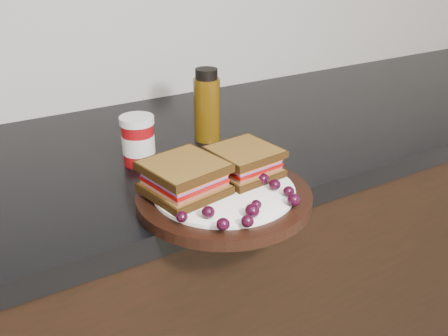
# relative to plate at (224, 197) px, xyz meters

# --- Properties ---
(countertop) EXTENTS (3.98, 0.60, 0.04)m
(countertop) POSITION_rel_plate_xyz_m (-0.18, 0.27, -0.03)
(countertop) COLOR black
(countertop) RESTS_ON base_cabinets
(plate) EXTENTS (0.28, 0.28, 0.02)m
(plate) POSITION_rel_plate_xyz_m (0.00, 0.00, 0.00)
(plate) COLOR black
(plate) RESTS_ON countertop
(sandwich_left) EXTENTS (0.13, 0.13, 0.05)m
(sandwich_left) POSITION_rel_plate_xyz_m (-0.06, 0.02, 0.04)
(sandwich_left) COLOR brown
(sandwich_left) RESTS_ON plate
(sandwich_right) EXTENTS (0.11, 0.11, 0.05)m
(sandwich_right) POSITION_rel_plate_xyz_m (0.06, 0.03, 0.04)
(sandwich_right) COLOR brown
(sandwich_right) RESTS_ON plate
(grape_0) EXTENTS (0.02, 0.02, 0.02)m
(grape_0) POSITION_rel_plate_xyz_m (-0.10, -0.06, 0.02)
(grape_0) COLOR black
(grape_0) RESTS_ON plate
(grape_1) EXTENTS (0.02, 0.02, 0.02)m
(grape_1) POSITION_rel_plate_xyz_m (-0.07, -0.06, 0.02)
(grape_1) COLOR black
(grape_1) RESTS_ON plate
(grape_2) EXTENTS (0.02, 0.02, 0.02)m
(grape_2) POSITION_rel_plate_xyz_m (-0.06, -0.10, 0.02)
(grape_2) COLOR black
(grape_2) RESTS_ON plate
(grape_3) EXTENTS (0.02, 0.02, 0.02)m
(grape_3) POSITION_rel_plate_xyz_m (-0.03, -0.11, 0.02)
(grape_3) COLOR black
(grape_3) RESTS_ON plate
(grape_4) EXTENTS (0.02, 0.02, 0.02)m
(grape_4) POSITION_rel_plate_xyz_m (-0.01, -0.09, 0.02)
(grape_4) COLOR black
(grape_4) RESTS_ON plate
(grape_5) EXTENTS (0.02, 0.02, 0.01)m
(grape_5) POSITION_rel_plate_xyz_m (0.01, -0.08, 0.02)
(grape_5) COLOR black
(grape_5) RESTS_ON plate
(grape_6) EXTENTS (0.02, 0.02, 0.02)m
(grape_6) POSITION_rel_plate_xyz_m (0.06, -0.10, 0.02)
(grape_6) COLOR black
(grape_6) RESTS_ON plate
(grape_7) EXTENTS (0.02, 0.02, 0.02)m
(grape_7) POSITION_rel_plate_xyz_m (0.07, -0.07, 0.02)
(grape_7) COLOR black
(grape_7) RESTS_ON plate
(grape_8) EXTENTS (0.02, 0.02, 0.02)m
(grape_8) POSITION_rel_plate_xyz_m (0.07, -0.04, 0.02)
(grape_8) COLOR black
(grape_8) RESTS_ON plate
(grape_9) EXTENTS (0.02, 0.02, 0.02)m
(grape_9) POSITION_rel_plate_xyz_m (0.06, -0.02, 0.02)
(grape_9) COLOR black
(grape_9) RESTS_ON plate
(grape_10) EXTENTS (0.02, 0.02, 0.02)m
(grape_10) POSITION_rel_plate_xyz_m (0.08, 0.02, 0.02)
(grape_10) COLOR black
(grape_10) RESTS_ON plate
(grape_11) EXTENTS (0.02, 0.02, 0.02)m
(grape_11) POSITION_rel_plate_xyz_m (0.06, 0.02, 0.02)
(grape_11) COLOR black
(grape_11) RESTS_ON plate
(grape_12) EXTENTS (0.02, 0.02, 0.02)m
(grape_12) POSITION_rel_plate_xyz_m (0.05, 0.04, 0.02)
(grape_12) COLOR black
(grape_12) RESTS_ON plate
(grape_13) EXTENTS (0.02, 0.02, 0.02)m
(grape_13) POSITION_rel_plate_xyz_m (-0.08, 0.05, 0.02)
(grape_13) COLOR black
(grape_13) RESTS_ON plate
(grape_14) EXTENTS (0.02, 0.02, 0.02)m
(grape_14) POSITION_rel_plate_xyz_m (-0.09, 0.01, 0.02)
(grape_14) COLOR black
(grape_14) RESTS_ON plate
(grape_15) EXTENTS (0.02, 0.02, 0.02)m
(grape_15) POSITION_rel_plate_xyz_m (-0.06, -0.00, 0.02)
(grape_15) COLOR black
(grape_15) RESTS_ON plate
(grape_16) EXTENTS (0.02, 0.02, 0.02)m
(grape_16) POSITION_rel_plate_xyz_m (-0.05, 0.05, 0.02)
(grape_16) COLOR black
(grape_16) RESTS_ON plate
(grape_17) EXTENTS (0.02, 0.02, 0.02)m
(grape_17) POSITION_rel_plate_xyz_m (-0.06, 0.02, 0.02)
(grape_17) COLOR black
(grape_17) RESTS_ON plate
(grape_18) EXTENTS (0.02, 0.02, 0.02)m
(grape_18) POSITION_rel_plate_xyz_m (-0.09, 0.00, 0.02)
(grape_18) COLOR black
(grape_18) RESTS_ON plate
(condiment_jar) EXTENTS (0.08, 0.08, 0.09)m
(condiment_jar) POSITION_rel_plate_xyz_m (-0.06, 0.21, 0.04)
(condiment_jar) COLOR maroon
(condiment_jar) RESTS_ON countertop
(oil_bottle) EXTENTS (0.05, 0.05, 0.15)m
(oil_bottle) POSITION_rel_plate_xyz_m (0.11, 0.25, 0.07)
(oil_bottle) COLOR #503408
(oil_bottle) RESTS_ON countertop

